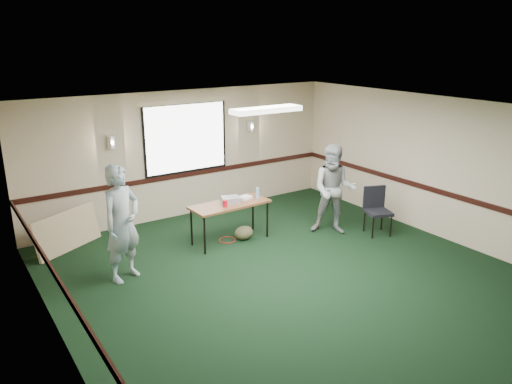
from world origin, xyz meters
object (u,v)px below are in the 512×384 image
projector (231,200)px  person_right (334,190)px  folding_table (230,206)px  person_left (122,223)px  conference_chair (376,206)px

projector → person_right: person_right is taller
folding_table → person_right: person_right is taller
person_left → person_right: 4.13m
person_left → person_right: (4.11, -0.37, -0.05)m
folding_table → projector: bearing=35.3°
folding_table → person_left: person_left is taller
person_left → folding_table: bearing=-13.9°
conference_chair → person_right: bearing=167.4°
person_left → conference_chair: bearing=-33.6°
conference_chair → person_right: size_ratio=0.52×
projector → person_right: (1.88, -0.78, 0.08)m
folding_table → person_left: 2.24m
projector → person_right: 2.04m
projector → person_left: person_left is taller
folding_table → person_left: (-2.19, -0.38, 0.24)m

